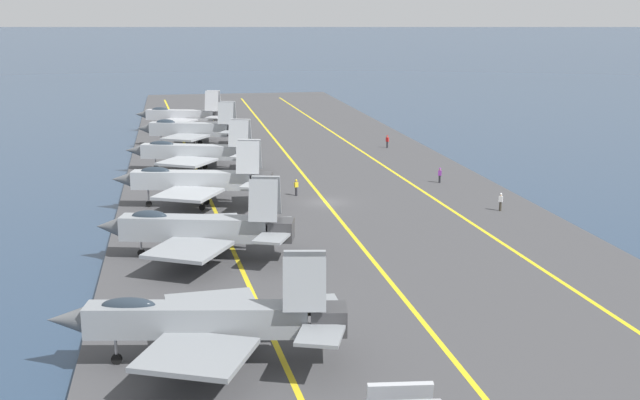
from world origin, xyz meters
TOP-DOWN VIEW (x-y plane):
  - ground_plane at (0.00, 0.00)m, footprint 2000.00×2000.00m
  - carrier_deck at (0.00, 0.00)m, footprint 225.13×41.30m
  - deck_stripe_foul_line at (0.00, -11.36)m, footprint 202.55×5.90m
  - deck_stripe_centerline at (0.00, 0.00)m, footprint 202.62×0.36m
  - deck_stripe_edge_line at (0.00, 11.36)m, footprint 202.34×11.28m
  - parked_jet_second at (-36.47, 13.64)m, footprint 12.63×16.40m
  - parked_jet_third at (-16.74, 13.32)m, footprint 13.57×15.77m
  - parked_jet_fourth at (0.19, 13.02)m, footprint 13.60×15.95m
  - parked_jet_fifth at (19.06, 12.50)m, footprint 13.59×16.76m
  - parked_jet_sixth at (37.86, 12.46)m, footprint 13.66×15.62m
  - parked_jet_seventh at (54.53, 13.44)m, footprint 12.66×15.35m
  - crew_purple_vest at (7.04, -14.46)m, footprint 0.39×0.45m
  - crew_white_vest at (-6.55, -16.06)m, footprint 0.42×0.46m
  - crew_red_vest at (31.16, -14.79)m, footprint 0.45×0.45m
  - crew_yellow_vest at (3.52, 2.49)m, footprint 0.37×0.44m

SIDE VIEW (x-z plane):
  - ground_plane at x=0.00m, z-range 0.00..0.00m
  - carrier_deck at x=0.00m, z-range 0.00..0.40m
  - deck_stripe_foul_line at x=0.00m, z-range 0.40..0.41m
  - deck_stripe_centerline at x=0.00m, z-range 0.40..0.41m
  - deck_stripe_edge_line at x=0.00m, z-range 0.40..0.41m
  - crew_purple_vest at x=7.04m, z-range 0.48..2.21m
  - crew_yellow_vest at x=3.52m, z-range 0.49..2.24m
  - crew_white_vest at x=-6.55m, z-range 0.49..2.27m
  - crew_red_vest at x=31.16m, z-range 0.49..2.31m
  - parked_jet_fifth at x=19.06m, z-range -0.45..5.93m
  - parked_jet_third at x=-16.74m, z-range -0.48..6.09m
  - parked_jet_sixth at x=37.86m, z-range -0.41..6.03m
  - parked_jet_seventh at x=54.53m, z-range -0.41..6.04m
  - parked_jet_second at x=-36.47m, z-range -0.18..6.17m
  - parked_jet_fourth at x=0.19m, z-range -0.24..6.54m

